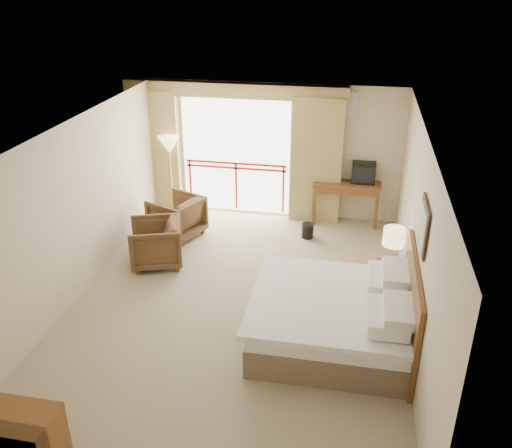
% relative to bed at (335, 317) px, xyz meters
% --- Properties ---
extents(floor, '(7.00, 7.00, 0.00)m').
position_rel_bed_xyz_m(floor, '(-1.50, 0.60, -0.38)').
color(floor, gray).
rests_on(floor, ground).
extents(ceiling, '(7.00, 7.00, 0.00)m').
position_rel_bed_xyz_m(ceiling, '(-1.50, 0.60, 2.32)').
color(ceiling, white).
rests_on(ceiling, wall_back).
extents(wall_back, '(5.00, 0.00, 5.00)m').
position_rel_bed_xyz_m(wall_back, '(-1.50, 4.10, 0.97)').
color(wall_back, beige).
rests_on(wall_back, ground).
extents(wall_front, '(5.00, 0.00, 5.00)m').
position_rel_bed_xyz_m(wall_front, '(-1.50, -2.90, 0.97)').
color(wall_front, beige).
rests_on(wall_front, ground).
extents(wall_left, '(0.00, 7.00, 7.00)m').
position_rel_bed_xyz_m(wall_left, '(-4.00, 0.60, 0.97)').
color(wall_left, beige).
rests_on(wall_left, ground).
extents(wall_right, '(0.00, 7.00, 7.00)m').
position_rel_bed_xyz_m(wall_right, '(1.00, 0.60, 0.97)').
color(wall_right, beige).
rests_on(wall_right, ground).
extents(balcony_door, '(2.40, 0.00, 2.40)m').
position_rel_bed_xyz_m(balcony_door, '(-2.30, 4.08, 0.82)').
color(balcony_door, white).
rests_on(balcony_door, wall_back).
extents(balcony_railing, '(2.09, 0.03, 1.02)m').
position_rel_bed_xyz_m(balcony_railing, '(-2.30, 4.06, 0.44)').
color(balcony_railing, '#B2220F').
rests_on(balcony_railing, wall_back).
extents(curtain_left, '(1.00, 0.26, 2.50)m').
position_rel_bed_xyz_m(curtain_left, '(-3.95, 3.95, 0.87)').
color(curtain_left, olive).
rests_on(curtain_left, wall_back).
extents(curtain_right, '(1.00, 0.26, 2.50)m').
position_rel_bed_xyz_m(curtain_right, '(-0.65, 3.95, 0.87)').
color(curtain_right, olive).
rests_on(curtain_right, wall_back).
extents(valance, '(4.40, 0.22, 0.28)m').
position_rel_bed_xyz_m(valance, '(-2.30, 3.98, 2.17)').
color(valance, olive).
rests_on(valance, wall_back).
extents(hvac_vent, '(0.50, 0.04, 0.50)m').
position_rel_bed_xyz_m(hvac_vent, '(-0.20, 4.07, 1.97)').
color(hvac_vent, silver).
rests_on(hvac_vent, wall_back).
extents(bed, '(2.13, 2.06, 0.97)m').
position_rel_bed_xyz_m(bed, '(0.00, 0.00, 0.00)').
color(bed, brown).
rests_on(bed, floor).
extents(headboard, '(0.06, 2.10, 1.30)m').
position_rel_bed_xyz_m(headboard, '(0.96, 0.00, 0.27)').
color(headboard, '#5D3317').
rests_on(headboard, wall_right).
extents(framed_art, '(0.04, 0.72, 0.60)m').
position_rel_bed_xyz_m(framed_art, '(0.97, 0.00, 1.47)').
color(framed_art, black).
rests_on(framed_art, wall_right).
extents(nightstand, '(0.42, 0.49, 0.56)m').
position_rel_bed_xyz_m(nightstand, '(0.76, 1.26, -0.10)').
color(nightstand, '#5D3317').
rests_on(nightstand, floor).
extents(table_lamp, '(0.33, 0.33, 0.58)m').
position_rel_bed_xyz_m(table_lamp, '(0.76, 1.31, 0.64)').
color(table_lamp, tan).
rests_on(table_lamp, nightstand).
extents(phone, '(0.21, 0.19, 0.08)m').
position_rel_bed_xyz_m(phone, '(0.71, 1.11, 0.22)').
color(phone, black).
rests_on(phone, nightstand).
extents(desk, '(1.32, 0.64, 0.86)m').
position_rel_bed_xyz_m(desk, '(-0.03, 4.04, 0.30)').
color(desk, '#5D3317').
rests_on(desk, floor).
extents(tv, '(0.45, 0.36, 0.41)m').
position_rel_bed_xyz_m(tv, '(0.27, 3.98, 0.69)').
color(tv, black).
rests_on(tv, desk).
extents(coffee_maker, '(0.16, 0.16, 0.27)m').
position_rel_bed_xyz_m(coffee_maker, '(-0.38, 3.99, 0.62)').
color(coffee_maker, black).
rests_on(coffee_maker, desk).
extents(cup, '(0.08, 0.08, 0.10)m').
position_rel_bed_xyz_m(cup, '(-0.23, 3.94, 0.53)').
color(cup, white).
rests_on(cup, desk).
extents(wastebasket, '(0.28, 0.28, 0.28)m').
position_rel_bed_xyz_m(wastebasket, '(-0.69, 3.08, -0.24)').
color(wastebasket, black).
rests_on(wastebasket, floor).
extents(armchair_far, '(1.12, 1.11, 0.79)m').
position_rel_bed_xyz_m(armchair_far, '(-3.15, 2.70, -0.38)').
color(armchair_far, '#452E1B').
rests_on(armchair_far, floor).
extents(armchair_near, '(1.09, 1.08, 0.79)m').
position_rel_bed_xyz_m(armchair_near, '(-3.16, 1.59, -0.38)').
color(armchair_near, '#452E1B').
rests_on(armchair_near, floor).
extents(side_table, '(0.49, 0.49, 0.53)m').
position_rel_bed_xyz_m(side_table, '(-3.24, 2.27, -0.01)').
color(side_table, black).
rests_on(side_table, floor).
extents(book, '(0.25, 0.27, 0.02)m').
position_rel_bed_xyz_m(book, '(-3.24, 2.27, 0.16)').
color(book, white).
rests_on(book, side_table).
extents(floor_lamp, '(0.42, 0.42, 1.67)m').
position_rel_bed_xyz_m(floor_lamp, '(-3.56, 3.64, 1.06)').
color(floor_lamp, tan).
rests_on(floor_lamp, floor).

